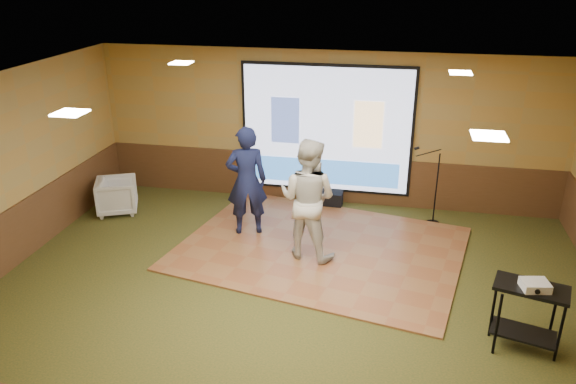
% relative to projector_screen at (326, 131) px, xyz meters
% --- Properties ---
extents(ground, '(9.00, 9.00, 0.00)m').
position_rel_projector_screen_xyz_m(ground, '(0.00, -3.44, -1.47)').
color(ground, '#273417').
rests_on(ground, ground).
extents(room_shell, '(9.04, 7.04, 3.02)m').
position_rel_projector_screen_xyz_m(room_shell, '(0.00, -3.44, 0.62)').
color(room_shell, '#A38644').
rests_on(room_shell, ground).
extents(wainscot_back, '(9.00, 0.04, 0.95)m').
position_rel_projector_screen_xyz_m(wainscot_back, '(0.00, 0.04, -1.00)').
color(wainscot_back, '#4E321A').
rests_on(wainscot_back, ground).
extents(wainscot_left, '(0.04, 7.00, 0.95)m').
position_rel_projector_screen_xyz_m(wainscot_left, '(-4.48, -3.44, -1.00)').
color(wainscot_left, '#4E321A').
rests_on(wainscot_left, ground).
extents(projector_screen, '(3.32, 0.06, 2.52)m').
position_rel_projector_screen_xyz_m(projector_screen, '(0.00, 0.00, 0.00)').
color(projector_screen, black).
rests_on(projector_screen, room_shell).
extents(downlight_nw, '(0.32, 0.32, 0.02)m').
position_rel_projector_screen_xyz_m(downlight_nw, '(-2.20, -1.64, 1.50)').
color(downlight_nw, '#FFE5BF').
rests_on(downlight_nw, room_shell).
extents(downlight_ne, '(0.32, 0.32, 0.02)m').
position_rel_projector_screen_xyz_m(downlight_ne, '(2.20, -1.64, 1.50)').
color(downlight_ne, '#FFE5BF').
rests_on(downlight_ne, room_shell).
extents(downlight_sw, '(0.32, 0.32, 0.02)m').
position_rel_projector_screen_xyz_m(downlight_sw, '(-2.20, -4.94, 1.50)').
color(downlight_sw, '#FFE5BF').
rests_on(downlight_sw, room_shell).
extents(downlight_se, '(0.32, 0.32, 0.02)m').
position_rel_projector_screen_xyz_m(downlight_se, '(2.20, -4.94, 1.50)').
color(downlight_se, '#FFE5BF').
rests_on(downlight_se, room_shell).
extents(dance_floor, '(5.14, 4.28, 0.03)m').
position_rel_projector_screen_xyz_m(dance_floor, '(0.22, -2.02, -1.46)').
color(dance_floor, brown).
rests_on(dance_floor, ground).
extents(player_left, '(0.82, 0.67, 1.94)m').
position_rel_projector_screen_xyz_m(player_left, '(-1.14, -1.69, -0.47)').
color(player_left, '#151B42').
rests_on(player_left, dance_floor).
extents(player_right, '(1.12, 0.97, 1.98)m').
position_rel_projector_screen_xyz_m(player_right, '(0.03, -2.31, -0.45)').
color(player_right, beige).
rests_on(player_right, dance_floor).
extents(av_table, '(0.85, 0.45, 0.90)m').
position_rel_projector_screen_xyz_m(av_table, '(3.07, -4.12, -0.86)').
color(av_table, black).
rests_on(av_table, ground).
extents(projector, '(0.35, 0.31, 0.10)m').
position_rel_projector_screen_xyz_m(projector, '(3.08, -4.18, -0.53)').
color(projector, silver).
rests_on(projector, av_table).
extents(mic_stand, '(0.58, 0.24, 1.47)m').
position_rel_projector_screen_xyz_m(mic_stand, '(2.06, -0.62, -0.98)').
color(mic_stand, black).
rests_on(mic_stand, ground).
extents(banquet_chair, '(0.97, 0.96, 0.67)m').
position_rel_projector_screen_xyz_m(banquet_chair, '(-3.84, -1.29, -1.14)').
color(banquet_chair, gray).
rests_on(banquet_chair, ground).
extents(duffel_bag, '(0.47, 0.32, 0.29)m').
position_rel_projector_screen_xyz_m(duffel_bag, '(0.15, -0.19, -1.33)').
color(duffel_bag, black).
rests_on(duffel_bag, ground).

